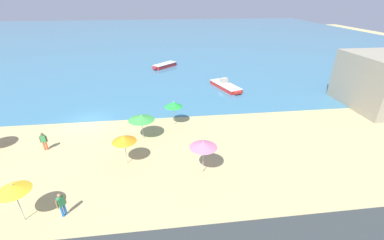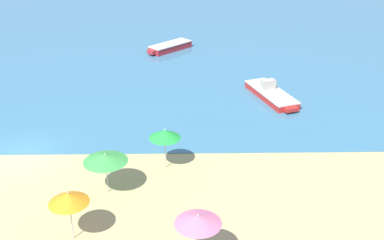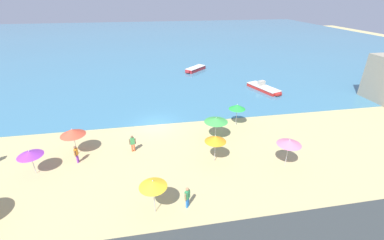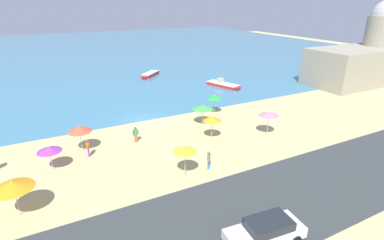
{
  "view_description": "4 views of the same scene",
  "coord_description": "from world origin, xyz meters",
  "px_view_note": "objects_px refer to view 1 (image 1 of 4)",
  "views": [
    {
      "loc": [
        7.48,
        -23.96,
        11.56
      ],
      "look_at": [
        9.98,
        -3.78,
        1.48
      ],
      "focal_mm": 24.0,
      "sensor_mm": 36.0,
      "label": 1
    },
    {
      "loc": [
        9.59,
        -24.71,
        14.11
      ],
      "look_at": [
        9.99,
        0.03,
        2.19
      ],
      "focal_mm": 45.0,
      "sensor_mm": 36.0,
      "label": 2
    },
    {
      "loc": [
        -0.45,
        -24.84,
        12.8
      ],
      "look_at": [
        3.69,
        -1.68,
        1.07
      ],
      "focal_mm": 24.0,
      "sensor_mm": 36.0,
      "label": 3
    },
    {
      "loc": [
        -9.33,
        -30.35,
        12.65
      ],
      "look_at": [
        3.85,
        -4.78,
        1.16
      ],
      "focal_mm": 28.0,
      "sensor_mm": 36.0,
      "label": 4
    }
  ],
  "objects_px": {
    "beach_umbrella_3": "(174,104)",
    "beach_umbrella_4": "(141,118)",
    "beach_umbrella_1": "(124,139)",
    "beach_umbrella_7": "(13,188)",
    "skiff_nearshore": "(226,86)",
    "bather_2": "(44,140)",
    "bather_1": "(61,204)",
    "skiff_offshore": "(165,65)",
    "beach_umbrella_2": "(203,145)"
  },
  "relations": [
    {
      "from": "beach_umbrella_1",
      "to": "skiff_offshore",
      "type": "bearing_deg",
      "value": 82.53
    },
    {
      "from": "bather_1",
      "to": "beach_umbrella_3",
      "type": "bearing_deg",
      "value": 56.81
    },
    {
      "from": "beach_umbrella_4",
      "to": "skiff_offshore",
      "type": "xyz_separation_m",
      "value": [
        2.58,
        23.9,
        -1.62
      ]
    },
    {
      "from": "bather_1",
      "to": "skiff_nearshore",
      "type": "relative_size",
      "value": 0.27
    },
    {
      "from": "beach_umbrella_1",
      "to": "beach_umbrella_7",
      "type": "xyz_separation_m",
      "value": [
        -5.22,
        -4.79,
        0.15
      ]
    },
    {
      "from": "beach_umbrella_2",
      "to": "skiff_nearshore",
      "type": "relative_size",
      "value": 0.43
    },
    {
      "from": "beach_umbrella_3",
      "to": "bather_1",
      "type": "relative_size",
      "value": 1.52
    },
    {
      "from": "beach_umbrella_4",
      "to": "skiff_offshore",
      "type": "distance_m",
      "value": 24.1
    },
    {
      "from": "bather_1",
      "to": "bather_2",
      "type": "height_order",
      "value": "bather_1"
    },
    {
      "from": "bather_1",
      "to": "skiff_offshore",
      "type": "distance_m",
      "value": 32.97
    },
    {
      "from": "beach_umbrella_4",
      "to": "bather_1",
      "type": "relative_size",
      "value": 1.42
    },
    {
      "from": "skiff_offshore",
      "to": "beach_umbrella_7",
      "type": "bearing_deg",
      "value": -105.28
    },
    {
      "from": "beach_umbrella_1",
      "to": "beach_umbrella_7",
      "type": "height_order",
      "value": "beach_umbrella_7"
    },
    {
      "from": "beach_umbrella_4",
      "to": "bather_1",
      "type": "height_order",
      "value": "beach_umbrella_4"
    },
    {
      "from": "bather_1",
      "to": "beach_umbrella_2",
      "type": "bearing_deg",
      "value": 19.23
    },
    {
      "from": "beach_umbrella_3",
      "to": "skiff_nearshore",
      "type": "xyz_separation_m",
      "value": [
        7.52,
        9.73,
        -1.75
      ]
    },
    {
      "from": "beach_umbrella_3",
      "to": "skiff_offshore",
      "type": "relative_size",
      "value": 0.57
    },
    {
      "from": "beach_umbrella_3",
      "to": "beach_umbrella_7",
      "type": "xyz_separation_m",
      "value": [
        -9.15,
        -10.79,
        0.2
      ]
    },
    {
      "from": "beach_umbrella_2",
      "to": "bather_2",
      "type": "relative_size",
      "value": 1.59
    },
    {
      "from": "beach_umbrella_2",
      "to": "skiff_offshore",
      "type": "height_order",
      "value": "beach_umbrella_2"
    },
    {
      "from": "skiff_nearshore",
      "to": "beach_umbrella_1",
      "type": "bearing_deg",
      "value": -126.04
    },
    {
      "from": "beach_umbrella_1",
      "to": "bather_2",
      "type": "distance_m",
      "value": 7.43
    },
    {
      "from": "skiff_offshore",
      "to": "beach_umbrella_1",
      "type": "bearing_deg",
      "value": -97.47
    },
    {
      "from": "beach_umbrella_1",
      "to": "beach_umbrella_3",
      "type": "bearing_deg",
      "value": 56.81
    },
    {
      "from": "bather_2",
      "to": "skiff_offshore",
      "type": "relative_size",
      "value": 0.37
    },
    {
      "from": "bather_1",
      "to": "beach_umbrella_7",
      "type": "bearing_deg",
      "value": -178.13
    },
    {
      "from": "beach_umbrella_2",
      "to": "skiff_offshore",
      "type": "relative_size",
      "value": 0.59
    },
    {
      "from": "beach_umbrella_4",
      "to": "bather_1",
      "type": "xyz_separation_m",
      "value": [
        -4.12,
        -8.38,
        -1.11
      ]
    },
    {
      "from": "beach_umbrella_2",
      "to": "skiff_nearshore",
      "type": "bearing_deg",
      "value": 71.22
    },
    {
      "from": "skiff_nearshore",
      "to": "skiff_offshore",
      "type": "xyz_separation_m",
      "value": [
        -7.83,
        11.83,
        0.01
      ]
    },
    {
      "from": "beach_umbrella_3",
      "to": "bather_2",
      "type": "distance_m",
      "value": 11.27
    },
    {
      "from": "beach_umbrella_3",
      "to": "beach_umbrella_4",
      "type": "height_order",
      "value": "beach_umbrella_3"
    },
    {
      "from": "beach_umbrella_1",
      "to": "beach_umbrella_7",
      "type": "bearing_deg",
      "value": -137.48
    },
    {
      "from": "bather_2",
      "to": "skiff_offshore",
      "type": "distance_m",
      "value": 26.93
    },
    {
      "from": "beach_umbrella_4",
      "to": "bather_2",
      "type": "relative_size",
      "value": 1.42
    },
    {
      "from": "beach_umbrella_7",
      "to": "bather_2",
      "type": "height_order",
      "value": "beach_umbrella_7"
    },
    {
      "from": "beach_umbrella_7",
      "to": "beach_umbrella_1",
      "type": "bearing_deg",
      "value": 42.52
    },
    {
      "from": "skiff_nearshore",
      "to": "bather_2",
      "type": "bearing_deg",
      "value": -144.52
    },
    {
      "from": "beach_umbrella_1",
      "to": "bather_2",
      "type": "bearing_deg",
      "value": 158.11
    },
    {
      "from": "beach_umbrella_2",
      "to": "beach_umbrella_7",
      "type": "distance_m",
      "value": 11.16
    },
    {
      "from": "beach_umbrella_3",
      "to": "skiff_nearshore",
      "type": "height_order",
      "value": "beach_umbrella_3"
    },
    {
      "from": "beach_umbrella_1",
      "to": "beach_umbrella_3",
      "type": "xyz_separation_m",
      "value": [
        3.92,
        6.0,
        -0.05
      ]
    },
    {
      "from": "beach_umbrella_1",
      "to": "beach_umbrella_4",
      "type": "relative_size",
      "value": 1.09
    },
    {
      "from": "beach_umbrella_1",
      "to": "bather_2",
      "type": "xyz_separation_m",
      "value": [
        -6.79,
        2.73,
        -1.28
      ]
    },
    {
      "from": "beach_umbrella_1",
      "to": "bather_2",
      "type": "relative_size",
      "value": 1.56
    },
    {
      "from": "beach_umbrella_2",
      "to": "bather_2",
      "type": "distance_m",
      "value": 13.16
    },
    {
      "from": "beach_umbrella_2",
      "to": "bather_2",
      "type": "height_order",
      "value": "beach_umbrella_2"
    },
    {
      "from": "bather_2",
      "to": "skiff_nearshore",
      "type": "bearing_deg",
      "value": 35.48
    },
    {
      "from": "beach_umbrella_3",
      "to": "bather_1",
      "type": "bearing_deg",
      "value": -123.19
    },
    {
      "from": "beach_umbrella_1",
      "to": "beach_umbrella_2",
      "type": "bearing_deg",
      "value": -17.34
    }
  ]
}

